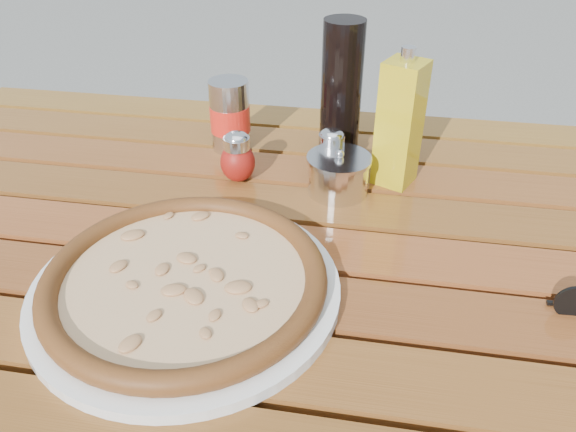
% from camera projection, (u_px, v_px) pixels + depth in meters
% --- Properties ---
extents(table, '(1.40, 0.90, 0.75)m').
position_uv_depth(table, '(286.00, 287.00, 0.78)').
color(table, '#3B1D0D').
rests_on(table, ground).
extents(plate, '(0.39, 0.39, 0.01)m').
position_uv_depth(plate, '(186.00, 289.00, 0.66)').
color(plate, white).
rests_on(plate, table).
extents(pizza, '(0.33, 0.33, 0.03)m').
position_uv_depth(pizza, '(185.00, 278.00, 0.65)').
color(pizza, beige).
rests_on(pizza, plate).
extents(pepper_shaker, '(0.07, 0.07, 0.08)m').
position_uv_depth(pepper_shaker, '(237.00, 157.00, 0.86)').
color(pepper_shaker, '#A41A12').
rests_on(pepper_shaker, table).
extents(oregano_shaker, '(0.06, 0.06, 0.08)m').
position_uv_depth(oregano_shaker, '(331.00, 154.00, 0.87)').
color(oregano_shaker, '#384019').
rests_on(oregano_shaker, table).
extents(dark_bottle, '(0.07, 0.07, 0.22)m').
position_uv_depth(dark_bottle, '(341.00, 89.00, 0.90)').
color(dark_bottle, black).
rests_on(dark_bottle, table).
extents(soda_can, '(0.07, 0.07, 0.12)m').
position_uv_depth(soda_can, '(230.00, 116.00, 0.94)').
color(soda_can, silver).
rests_on(soda_can, table).
extents(olive_oil_cruet, '(0.07, 0.07, 0.21)m').
position_uv_depth(olive_oil_cruet, '(400.00, 124.00, 0.82)').
color(olive_oil_cruet, gold).
rests_on(olive_oil_cruet, table).
extents(parmesan_tin, '(0.10, 0.10, 0.07)m').
position_uv_depth(parmesan_tin, '(338.00, 174.00, 0.83)').
color(parmesan_tin, silver).
rests_on(parmesan_tin, table).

